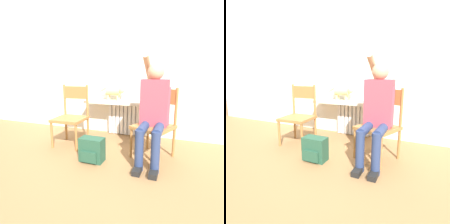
{
  "view_description": "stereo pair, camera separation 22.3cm",
  "coord_description": "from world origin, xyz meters",
  "views": [
    {
      "loc": [
        0.94,
        -1.99,
        1.09
      ],
      "look_at": [
        0.0,
        0.52,
        0.54
      ],
      "focal_mm": 30.0,
      "sensor_mm": 36.0,
      "label": 1
    },
    {
      "loc": [
        1.15,
        -1.91,
        1.09
      ],
      "look_at": [
        0.0,
        0.52,
        0.54
      ],
      "focal_mm": 30.0,
      "sensor_mm": 36.0,
      "label": 2
    }
  ],
  "objects": [
    {
      "name": "window_glass",
      "position": [
        0.0,
        1.2,
        1.24
      ],
      "size": [
        1.28,
        0.01,
        1.22
      ],
      "color": "white",
      "rests_on": "windowsill"
    },
    {
      "name": "ground_plane",
      "position": [
        0.0,
        0.0,
        0.0
      ],
      "size": [
        12.0,
        12.0,
        0.0
      ],
      "primitive_type": "plane",
      "color": "olive"
    },
    {
      "name": "person",
      "position": [
        0.63,
        0.31,
        0.67
      ],
      "size": [
        0.36,
        0.98,
        1.34
      ],
      "color": "navy",
      "rests_on": "ground_plane"
    },
    {
      "name": "wall_with_window",
      "position": [
        0.0,
        1.23,
        1.35
      ],
      "size": [
        7.0,
        0.06,
        2.7
      ],
      "color": "white",
      "rests_on": "ground_plane"
    },
    {
      "name": "cat",
      "position": [
        -0.15,
        1.06,
        0.78
      ],
      "size": [
        0.47,
        0.13,
        0.25
      ],
      "color": "#DBB77A",
      "rests_on": "windowsill"
    },
    {
      "name": "backpack",
      "position": [
        -0.07,
        -0.02,
        0.15
      ],
      "size": [
        0.3,
        0.2,
        0.3
      ],
      "color": "#234C38",
      "rests_on": "ground_plane"
    },
    {
      "name": "radiator",
      "position": [
        -0.0,
        1.15,
        0.29
      ],
      "size": [
        0.58,
        0.08,
        0.58
      ],
      "color": "white",
      "rests_on": "ground_plane"
    },
    {
      "name": "chair_left",
      "position": [
        -0.63,
        0.42,
        0.46
      ],
      "size": [
        0.47,
        0.47,
        0.92
      ],
      "rotation": [
        0.0,
        0.0,
        0.05
      ],
      "color": "#9E6B38",
      "rests_on": "ground_plane"
    },
    {
      "name": "chair_right",
      "position": [
        0.64,
        0.42,
        0.46
      ],
      "size": [
        0.59,
        0.59,
        0.92
      ],
      "rotation": [
        0.0,
        0.0,
        -0.39
      ],
      "color": "#9E6B38",
      "rests_on": "ground_plane"
    },
    {
      "name": "windowsill",
      "position": [
        0.0,
        1.04,
        0.61
      ],
      "size": [
        1.34,
        0.33,
        0.05
      ],
      "color": "beige",
      "rests_on": "radiator"
    }
  ]
}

